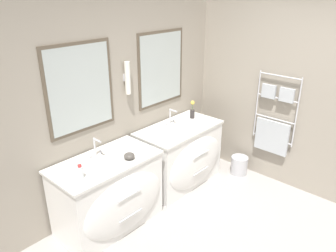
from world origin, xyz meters
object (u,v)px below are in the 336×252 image
object	(u,v)px
vanity_left	(110,194)
vanity_right	(181,155)
amenity_bowl	(129,156)
flower_vase	(192,111)
waste_bin	(239,165)
toiletry_bottle	(80,172)

from	to	relation	value
vanity_left	vanity_right	xyz separation A→B (m)	(1.22, 0.00, 0.00)
vanity_right	amenity_bowl	distance (m)	1.12
flower_vase	waste_bin	xyz separation A→B (m)	(0.38, -0.60, -0.79)
amenity_bowl	flower_vase	bearing A→B (deg)	9.87
vanity_right	waste_bin	bearing A→B (deg)	-32.76
toiletry_bottle	amenity_bowl	distance (m)	0.57
vanity_left	toiletry_bottle	size ratio (longest dim) A/B	7.99
toiletry_bottle	amenity_bowl	size ratio (longest dim) A/B	1.24
amenity_bowl	waste_bin	bearing A→B (deg)	-11.40
amenity_bowl	flower_vase	distance (m)	1.41
vanity_right	flower_vase	bearing A→B (deg)	17.80
amenity_bowl	waste_bin	size ratio (longest dim) A/B	0.45
vanity_right	waste_bin	xyz separation A→B (m)	(0.75, -0.48, -0.28)
vanity_left	waste_bin	xyz separation A→B (m)	(1.96, -0.48, -0.28)
vanity_left	amenity_bowl	distance (m)	0.50
vanity_left	flower_vase	distance (m)	1.67
toiletry_bottle	vanity_left	bearing A→B (deg)	9.67
flower_vase	toiletry_bottle	bearing A→B (deg)	-174.73
vanity_left	flower_vase	size ratio (longest dim) A/B	4.55
vanity_left	amenity_bowl	bearing A→B (deg)	-31.84
amenity_bowl	flower_vase	world-z (taller)	flower_vase
toiletry_bottle	amenity_bowl	bearing A→B (deg)	-6.12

